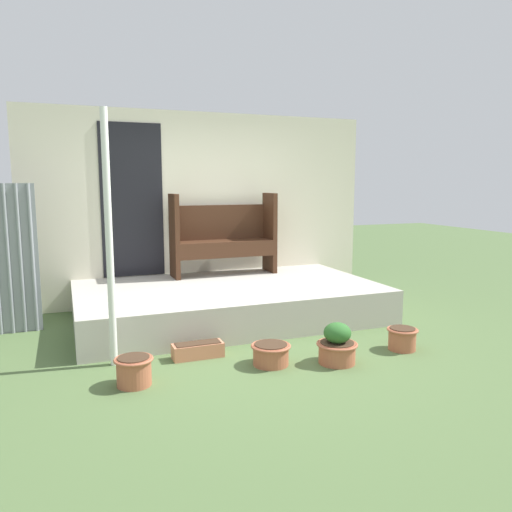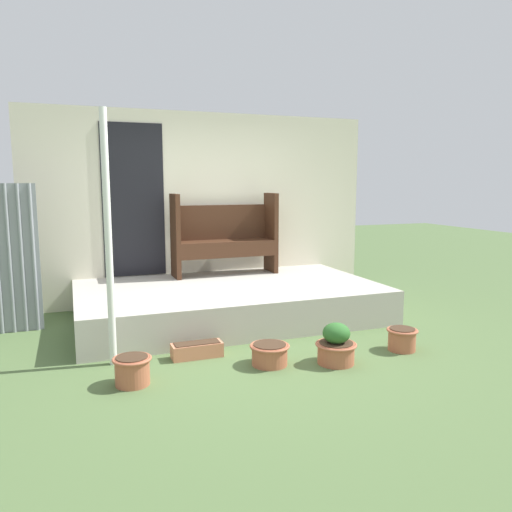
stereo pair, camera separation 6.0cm
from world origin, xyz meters
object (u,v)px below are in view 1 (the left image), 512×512
flower_pot_left (134,370)px  flower_pot_right (337,346)px  bench (223,234)px  planter_box_rect (198,350)px  flower_pot_middle (271,353)px  support_post (109,240)px  flower_pot_far_right (402,338)px

flower_pot_left → flower_pot_right: flower_pot_right is taller
flower_pot_left → flower_pot_right: (1.82, -0.16, 0.03)m
bench → planter_box_rect: (-0.88, -1.99, -0.89)m
flower_pot_left → flower_pot_right: 1.82m
bench → flower_pot_middle: size_ratio=3.84×
flower_pot_left → flower_pot_middle: size_ratio=0.88×
support_post → flower_pot_left: support_post is taller
flower_pot_far_right → bench: bearing=113.2°
support_post → planter_box_rect: size_ratio=4.74×
planter_box_rect → flower_pot_left: bearing=-145.6°
bench → flower_pot_right: (0.28, -2.59, -0.79)m
bench → flower_pot_far_right: bearing=-67.1°
flower_pot_middle → flower_pot_left: bearing=-178.9°
flower_pot_left → flower_pot_far_right: size_ratio=1.05×
flower_pot_middle → flower_pot_far_right: bearing=-3.7°
bench → flower_pot_left: (-1.54, -2.44, -0.83)m
flower_pot_middle → flower_pot_right: size_ratio=0.96×
flower_pot_right → planter_box_rect: size_ratio=0.79×
flower_pot_right → flower_pot_far_right: 0.80m
support_post → flower_pot_middle: support_post is taller
support_post → flower_pot_far_right: (2.72, -0.61, -1.02)m
flower_pot_middle → planter_box_rect: bearing=143.6°
bench → flower_pot_right: size_ratio=3.70×
flower_pot_right → flower_pot_left: bearing=175.1°
flower_pot_left → flower_pot_middle: flower_pot_left is taller
bench → flower_pot_left: bench is taller
flower_pot_left → support_post: bearing=101.3°
bench → planter_box_rect: size_ratio=2.92×
flower_pot_middle → flower_pot_far_right: (1.38, -0.09, 0.01)m
planter_box_rect → bench: bearing=66.0°
flower_pot_far_right → planter_box_rect: size_ratio=0.64×
flower_pot_left → flower_pot_far_right: (2.61, -0.07, -0.01)m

